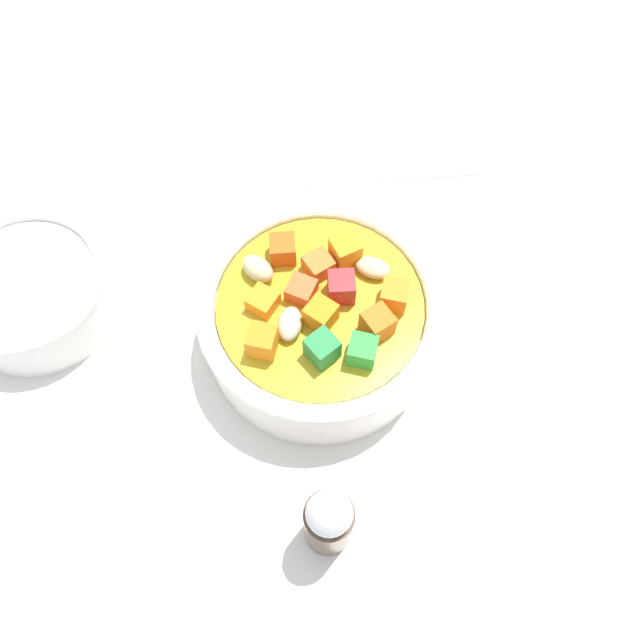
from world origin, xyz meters
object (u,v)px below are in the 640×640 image
spoon (298,186)px  pepper_shaker (327,522)px  side_bowl_small (31,290)px  soup_bowl_main (320,318)px

spoon → pepper_shaker: (-1.22, 27.74, 3.88)cm
side_bowl_small → soup_bowl_main: bearing=170.5°
spoon → side_bowl_small: size_ratio=2.01×
pepper_shaker → spoon: bearing=-87.5°
spoon → pepper_shaker: 28.03cm
pepper_shaker → soup_bowl_main: bearing=-90.5°
soup_bowl_main → pepper_shaker: size_ratio=1.94×
side_bowl_small → pepper_shaker: 27.11cm
soup_bowl_main → pepper_shaker: (0.12, 13.76, 0.97)cm
soup_bowl_main → side_bowl_small: size_ratio=1.39×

